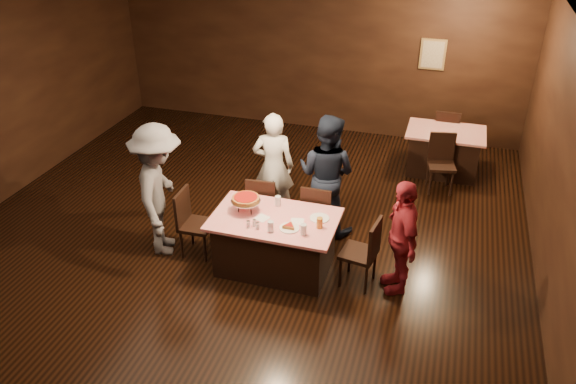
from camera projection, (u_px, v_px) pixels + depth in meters
The scene contains 23 objects.
room at pixel (209, 118), 6.41m from camera, with size 10.00×10.04×3.02m.
main_table at pixel (275, 243), 7.29m from camera, with size 1.60×1.00×0.77m, color red.
back_table at pixel (443, 152), 9.69m from camera, with size 1.30×0.90×0.77m, color #B4150C.
chair_far_left at pixel (264, 204), 7.97m from camera, with size 0.42×0.42×0.95m, color black.
chair_far_right at pixel (319, 213), 7.77m from camera, with size 0.42×0.42×0.95m, color black.
chair_end_left at pixel (197, 224), 7.53m from camera, with size 0.42×0.42×0.95m, color black.
chair_end_right at pixel (359, 252), 6.97m from camera, with size 0.42×0.42×0.95m, color black.
chair_back_near at pixel (441, 164), 9.06m from camera, with size 0.42×0.42×0.95m, color black.
chair_back_far at pixel (446, 133), 10.14m from camera, with size 0.42×0.42×0.95m, color black.
diner_white_jacket at pixel (273, 166), 8.22m from camera, with size 0.61×0.40×1.66m, color white.
diner_navy_hoodie at pixel (326, 174), 7.88m from camera, with size 0.86×0.67×1.77m, color black.
diner_grey_knit at pixel (160, 191), 7.40m from camera, with size 1.20×0.69×1.85m, color slate.
diner_red_shirt at pixel (401, 237), 6.76m from camera, with size 0.89×0.37×1.52m, color #A72332.
pizza_stand at pixel (246, 199), 7.16m from camera, with size 0.38×0.38×0.22m.
plate_with_slice at pixel (289, 227), 6.88m from camera, with size 0.25×0.25×0.06m.
plate_empty at pixel (320, 218), 7.08m from camera, with size 0.25×0.25×0.01m, color white.
glass_front_left at pixel (271, 226), 6.81m from camera, with size 0.08×0.08×0.14m, color silver.
glass_front_right at pixel (304, 229), 6.75m from camera, with size 0.08×0.08×0.14m, color silver.
glass_amber at pixel (320, 223), 6.88m from camera, with size 0.08×0.08×0.14m, color #BF7F26.
glass_back at pixel (278, 201), 7.33m from camera, with size 0.08×0.08×0.14m, color silver.
condiments at pixel (253, 224), 6.89m from camera, with size 0.17×0.10×0.09m.
napkin_center at pixel (297, 221), 7.03m from camera, with size 0.16×0.16×0.01m, color white.
napkin_left at pixel (262, 218), 7.10m from camera, with size 0.16×0.16×0.01m, color white.
Camera 1 is at (2.61, -5.47, 4.57)m, focal length 35.00 mm.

